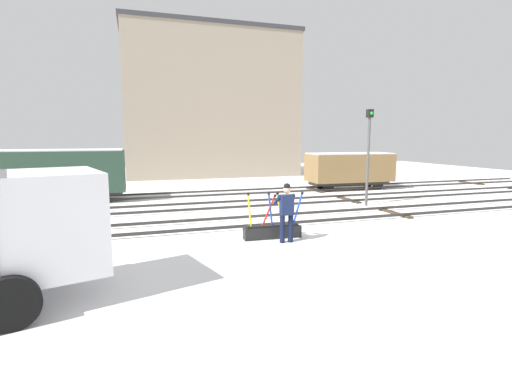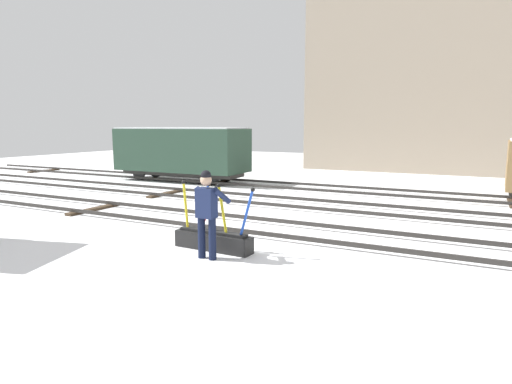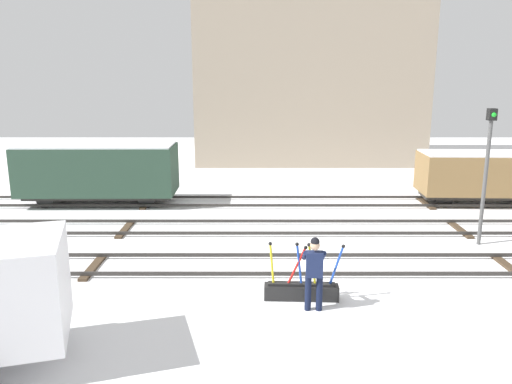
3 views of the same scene
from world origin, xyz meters
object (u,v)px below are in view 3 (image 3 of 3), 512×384
(switch_lever_frame, at_px, (301,289))
(signal_post, at_px, (486,164))
(freight_car_near_switch, at_px, (97,170))
(rail_worker, at_px, (313,269))
(freight_car_back_track, at_px, (481,174))

(switch_lever_frame, height_order, signal_post, signal_post)
(signal_post, bearing_deg, switch_lever_frame, -146.15)
(freight_car_near_switch, bearing_deg, signal_post, -21.30)
(rail_worker, relative_size, freight_car_back_track, 0.35)
(freight_car_near_switch, bearing_deg, rail_worker, -51.82)
(rail_worker, height_order, freight_car_back_track, freight_car_back_track)
(switch_lever_frame, bearing_deg, freight_car_back_track, 50.62)
(signal_post, bearing_deg, rail_worker, -141.56)
(freight_car_back_track, bearing_deg, rail_worker, -127.57)
(rail_worker, xyz_separation_m, signal_post, (5.83, 4.63, 1.61))
(signal_post, relative_size, freight_car_near_switch, 0.68)
(switch_lever_frame, xyz_separation_m, rail_worker, (0.23, -0.56, 0.75))
(rail_worker, xyz_separation_m, freight_car_back_track, (8.07, 9.81, 0.27))
(signal_post, height_order, freight_car_back_track, signal_post)
(switch_lever_frame, distance_m, freight_car_back_track, 12.47)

